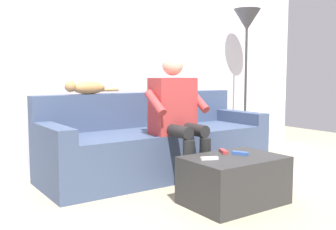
% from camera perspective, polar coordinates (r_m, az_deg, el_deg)
% --- Properties ---
extents(ground_plane, '(8.00, 8.00, 0.00)m').
position_cam_1_polar(ground_plane, '(3.47, 4.86, -10.87)').
color(ground_plane, tan).
extents(back_wall, '(5.19, 0.06, 2.62)m').
position_cam_1_polar(back_wall, '(4.38, -5.67, 9.97)').
color(back_wall, silver).
rests_on(back_wall, ground).
extents(couch, '(2.30, 0.80, 0.81)m').
position_cam_1_polar(couch, '(3.96, -1.63, -4.51)').
color(couch, '#3D4C6B').
rests_on(couch, ground).
extents(coffee_table, '(0.75, 0.52, 0.37)m').
position_cam_1_polar(coffee_table, '(3.14, 9.48, -9.26)').
color(coffee_table, '#2D2D2D').
rests_on(coffee_table, ground).
extents(person_solo_seated, '(0.55, 0.53, 1.18)m').
position_cam_1_polar(person_solo_seated, '(3.57, 1.29, 0.55)').
color(person_solo_seated, '#B23838').
rests_on(person_solo_seated, ground).
extents(cat_on_backrest, '(0.55, 0.13, 0.14)m').
position_cam_1_polar(cat_on_backrest, '(3.87, -11.75, 3.91)').
color(cat_on_backrest, '#B7844C').
rests_on(cat_on_backrest, couch).
extents(remote_blue, '(0.09, 0.13, 0.03)m').
position_cam_1_polar(remote_blue, '(3.17, 10.35, -5.45)').
color(remote_blue, '#3860B7').
rests_on(remote_blue, coffee_table).
extents(remote_white, '(0.14, 0.09, 0.02)m').
position_cam_1_polar(remote_white, '(2.97, 5.99, -6.24)').
color(remote_white, white).
rests_on(remote_white, coffee_table).
extents(remote_red, '(0.09, 0.14, 0.03)m').
position_cam_1_polar(remote_red, '(3.23, 8.01, -5.21)').
color(remote_red, '#B73333').
rests_on(remote_red, coffee_table).
extents(floor_lamp, '(0.32, 0.32, 1.78)m').
position_cam_1_polar(floor_lamp, '(5.01, 11.30, 12.13)').
color(floor_lamp, '#2D2D2D').
rests_on(floor_lamp, ground).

